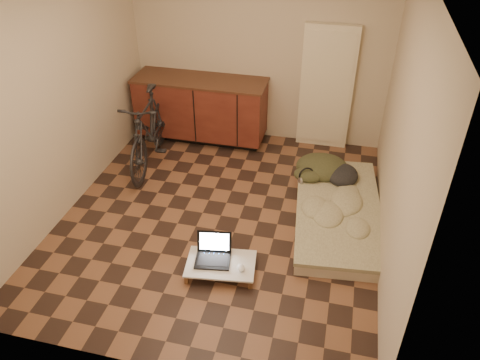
% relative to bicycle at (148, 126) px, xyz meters
% --- Properties ---
extents(room_shell, '(3.50, 4.00, 2.60)m').
position_rel_bicycle_xyz_m(room_shell, '(1.20, -0.89, 0.75)').
color(room_shell, brown).
rests_on(room_shell, ground).
extents(cabinets, '(1.84, 0.62, 0.91)m').
position_rel_bicycle_xyz_m(cabinets, '(0.45, 0.82, -0.08)').
color(cabinets, black).
rests_on(cabinets, ground).
extents(appliance_panel, '(0.70, 0.10, 1.70)m').
position_rel_bicycle_xyz_m(appliance_panel, '(2.15, 1.05, 0.30)').
color(appliance_panel, '#F3E7C0').
rests_on(appliance_panel, ground).
extents(bicycle, '(0.70, 1.74, 1.09)m').
position_rel_bicycle_xyz_m(bicycle, '(0.00, 0.00, 0.00)').
color(bicycle, black).
rests_on(bicycle, ground).
extents(futon, '(1.13, 2.03, 0.17)m').
position_rel_bicycle_xyz_m(futon, '(2.50, -0.62, -0.46)').
color(futon, beige).
rests_on(futon, ground).
extents(clothing_pile, '(0.74, 0.64, 0.27)m').
position_rel_bicycle_xyz_m(clothing_pile, '(2.31, 0.04, -0.24)').
color(clothing_pile, '#33361F').
rests_on(clothing_pile, futon).
extents(headphones, '(0.31, 0.30, 0.15)m').
position_rel_bicycle_xyz_m(headphones, '(2.08, -0.19, -0.30)').
color(headphones, black).
rests_on(headphones, futon).
extents(lap_desk, '(0.72, 0.52, 0.11)m').
position_rel_bicycle_xyz_m(lap_desk, '(1.44, -1.74, -0.45)').
color(lap_desk, brown).
rests_on(lap_desk, ground).
extents(laptop, '(0.39, 0.36, 0.24)m').
position_rel_bicycle_xyz_m(laptop, '(1.35, -1.68, -0.39)').
color(laptop, black).
rests_on(laptop, lap_desk).
extents(mouse, '(0.10, 0.13, 0.04)m').
position_rel_bicycle_xyz_m(mouse, '(1.65, -1.77, -0.42)').
color(mouse, white).
rests_on(mouse, lap_desk).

